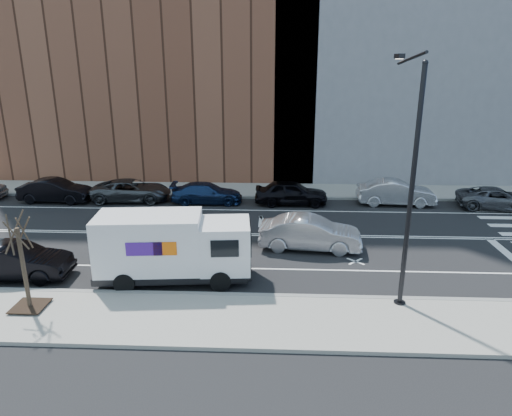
{
  "coord_description": "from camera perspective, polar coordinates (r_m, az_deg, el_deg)",
  "views": [
    {
      "loc": [
        2.18,
        -23.21,
        8.95
      ],
      "look_at": [
        1.12,
        0.41,
        1.4
      ],
      "focal_mm": 32.0,
      "sensor_mm": 36.0,
      "label": 1
    }
  ],
  "objects": [
    {
      "name": "ground",
      "position": [
        24.97,
        -2.62,
        -3.31
      ],
      "size": [
        120.0,
        120.0,
        0.0
      ],
      "primitive_type": "plane",
      "color": "black",
      "rests_on": "ground"
    },
    {
      "name": "sidewalk_near",
      "position": [
        17.07,
        -5.31,
        -13.71
      ],
      "size": [
        44.0,
        3.6,
        0.15
      ],
      "primitive_type": "cube",
      "color": "gray",
      "rests_on": "ground"
    },
    {
      "name": "sidewalk_far",
      "position": [
        33.29,
        -1.28,
        2.24
      ],
      "size": [
        44.0,
        3.6,
        0.15
      ],
      "primitive_type": "cube",
      "color": "gray",
      "rests_on": "ground"
    },
    {
      "name": "curb_near",
      "position": [
        18.61,
        -4.56,
        -10.81
      ],
      "size": [
        44.0,
        0.25,
        0.17
      ],
      "primitive_type": "cube",
      "color": "gray",
      "rests_on": "ground"
    },
    {
      "name": "curb_far",
      "position": [
        31.56,
        -1.5,
        1.39
      ],
      "size": [
        44.0,
        0.25,
        0.17
      ],
      "primitive_type": "cube",
      "color": "gray",
      "rests_on": "ground"
    },
    {
      "name": "road_markings",
      "position": [
        24.97,
        -2.62,
        -3.3
      ],
      "size": [
        40.0,
        8.6,
        0.01
      ],
      "primitive_type": null,
      "color": "white",
      "rests_on": "ground"
    },
    {
      "name": "bldg_brick",
      "position": [
        40.18,
        -12.92,
        20.22
      ],
      "size": [
        26.0,
        10.0,
        22.0
      ],
      "primitive_type": "cube",
      "color": "brown",
      "rests_on": "ground"
    },
    {
      "name": "bldg_concrete",
      "position": [
        40.24,
        18.12,
        22.69
      ],
      "size": [
        20.0,
        10.0,
        26.0
      ],
      "primitive_type": "cube",
      "color": "slate",
      "rests_on": "ground"
    },
    {
      "name": "streetlight",
      "position": [
        17.43,
        18.59,
        3.94
      ],
      "size": [
        0.44,
        4.02,
        9.34
      ],
      "color": "black",
      "rests_on": "ground"
    },
    {
      "name": "street_tree",
      "position": [
        18.97,
        -26.9,
        -7.63
      ],
      "size": [
        1.2,
        1.2,
        3.75
      ],
      "color": "black",
      "rests_on": "ground"
    },
    {
      "name": "fedex_van",
      "position": [
        19.59,
        -10.42,
        -4.77
      ],
      "size": [
        6.67,
        2.79,
        2.97
      ],
      "rotation": [
        0.0,
        0.0,
        0.09
      ],
      "color": "black",
      "rests_on": "ground"
    },
    {
      "name": "far_parked_b",
      "position": [
        33.38,
        -23.8,
        2.01
      ],
      "size": [
        4.77,
        1.81,
        1.55
      ],
      "primitive_type": "imported",
      "rotation": [
        0.0,
        0.0,
        1.54
      ],
      "color": "black",
      "rests_on": "ground"
    },
    {
      "name": "far_parked_c",
      "position": [
        31.93,
        -15.3,
        2.14
      ],
      "size": [
        5.36,
        2.7,
        1.45
      ],
      "primitive_type": "imported",
      "rotation": [
        0.0,
        0.0,
        1.63
      ],
      "color": "#414447",
      "rests_on": "ground"
    },
    {
      "name": "far_parked_d",
      "position": [
        30.49,
        -6.17,
        1.87
      ],
      "size": [
        4.78,
        2.11,
        1.36
      ],
      "primitive_type": "imported",
      "rotation": [
        0.0,
        0.0,
        1.61
      ],
      "color": "navy",
      "rests_on": "ground"
    },
    {
      "name": "far_parked_e",
      "position": [
        30.07,
        4.42,
        1.95
      ],
      "size": [
        4.76,
        1.95,
        1.62
      ],
      "primitive_type": "imported",
      "rotation": [
        0.0,
        0.0,
        1.58
      ],
      "color": "black",
      "rests_on": "ground"
    },
    {
      "name": "far_parked_f",
      "position": [
        31.33,
        17.07,
        1.87
      ],
      "size": [
        5.04,
        1.91,
        1.64
      ],
      "primitive_type": "imported",
      "rotation": [
        0.0,
        0.0,
        1.54
      ],
      "color": "silver",
      "rests_on": "ground"
    },
    {
      "name": "far_parked_g",
      "position": [
        33.0,
        27.91,
        1.08
      ],
      "size": [
        5.1,
        2.86,
        1.35
      ],
      "primitive_type": "imported",
      "rotation": [
        0.0,
        0.0,
        1.44
      ],
      "color": "#4D5055",
      "rests_on": "ground"
    },
    {
      "name": "driving_sedan",
      "position": [
        22.95,
        6.79,
        -3.13
      ],
      "size": [
        5.2,
        2.26,
        1.67
      ],
      "primitive_type": "imported",
      "rotation": [
        0.0,
        0.0,
        1.47
      ],
      "color": "#B0B0B5",
      "rests_on": "ground"
    },
    {
      "name": "near_parked_rear_a",
      "position": [
        22.33,
        -27.96,
        -5.94
      ],
      "size": [
        4.82,
        1.89,
        1.56
      ],
      "primitive_type": "imported",
      "rotation": [
        0.0,
        0.0,
        1.62
      ],
      "color": "black",
      "rests_on": "ground"
    }
  ]
}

